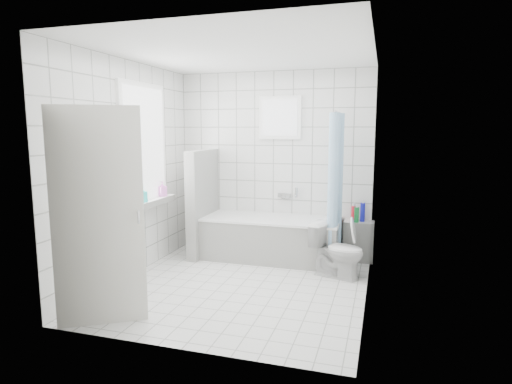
% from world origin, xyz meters
% --- Properties ---
extents(ground, '(3.00, 3.00, 0.00)m').
position_xyz_m(ground, '(0.00, 0.00, 0.00)').
color(ground, white).
rests_on(ground, ground).
extents(ceiling, '(3.00, 3.00, 0.00)m').
position_xyz_m(ceiling, '(0.00, 0.00, 2.60)').
color(ceiling, white).
rests_on(ceiling, ground).
extents(wall_back, '(2.80, 0.02, 2.60)m').
position_xyz_m(wall_back, '(0.00, 1.50, 1.30)').
color(wall_back, white).
rests_on(wall_back, ground).
extents(wall_front, '(2.80, 0.02, 2.60)m').
position_xyz_m(wall_front, '(0.00, -1.50, 1.30)').
color(wall_front, white).
rests_on(wall_front, ground).
extents(wall_left, '(0.02, 3.00, 2.60)m').
position_xyz_m(wall_left, '(-1.40, 0.00, 1.30)').
color(wall_left, white).
rests_on(wall_left, ground).
extents(wall_right, '(0.02, 3.00, 2.60)m').
position_xyz_m(wall_right, '(1.40, 0.00, 1.30)').
color(wall_right, white).
rests_on(wall_right, ground).
extents(window_left, '(0.01, 0.90, 1.40)m').
position_xyz_m(window_left, '(-1.35, 0.30, 1.60)').
color(window_left, white).
rests_on(window_left, wall_left).
extents(window_back, '(0.50, 0.01, 0.50)m').
position_xyz_m(window_back, '(0.10, 1.46, 1.95)').
color(window_back, white).
rests_on(window_back, wall_back).
extents(window_sill, '(0.18, 1.02, 0.08)m').
position_xyz_m(window_sill, '(-1.31, 0.30, 0.86)').
color(window_sill, white).
rests_on(window_sill, wall_left).
extents(door, '(0.70, 0.45, 2.00)m').
position_xyz_m(door, '(-0.91, -1.27, 1.00)').
color(door, silver).
rests_on(door, ground).
extents(bathtub, '(1.87, 0.77, 0.58)m').
position_xyz_m(bathtub, '(0.07, 1.12, 0.29)').
color(bathtub, white).
rests_on(bathtub, ground).
extents(partition_wall, '(0.15, 0.85, 1.50)m').
position_xyz_m(partition_wall, '(-0.93, 1.07, 0.75)').
color(partition_wall, white).
rests_on(partition_wall, ground).
extents(tiled_ledge, '(0.40, 0.24, 0.55)m').
position_xyz_m(tiled_ledge, '(1.24, 1.38, 0.28)').
color(tiled_ledge, white).
rests_on(tiled_ledge, ground).
extents(toilet, '(0.72, 0.53, 0.66)m').
position_xyz_m(toilet, '(1.03, 0.65, 0.33)').
color(toilet, silver).
rests_on(toilet, ground).
extents(curtain_rod, '(0.02, 0.80, 0.02)m').
position_xyz_m(curtain_rod, '(0.95, 1.10, 2.00)').
color(curtain_rod, silver).
rests_on(curtain_rod, wall_back).
extents(shower_curtain, '(0.14, 0.48, 1.78)m').
position_xyz_m(shower_curtain, '(0.95, 0.97, 1.10)').
color(shower_curtain, '#4A99DA').
rests_on(shower_curtain, curtain_rod).
extents(tub_faucet, '(0.18, 0.06, 0.06)m').
position_xyz_m(tub_faucet, '(0.17, 1.46, 0.85)').
color(tub_faucet, silver).
rests_on(tub_faucet, wall_back).
extents(sill_bottles, '(0.14, 0.82, 0.26)m').
position_xyz_m(sill_bottles, '(-1.30, 0.16, 1.01)').
color(sill_bottles, '#DD6ECC').
rests_on(sill_bottles, window_sill).
extents(ledge_bottles, '(0.18, 0.17, 0.26)m').
position_xyz_m(ledge_bottles, '(1.22, 1.37, 0.66)').
color(ledge_bottles, '#16863C').
rests_on(ledge_bottles, tiled_ledge).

